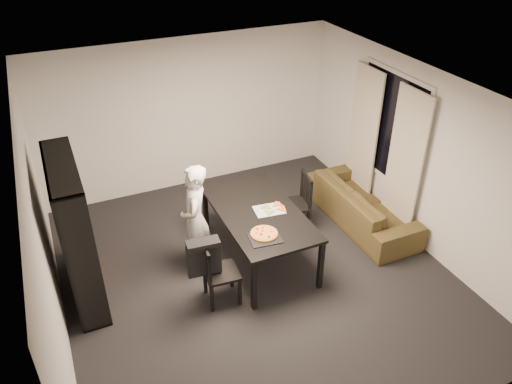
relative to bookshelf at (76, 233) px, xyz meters
name	(u,v)px	position (x,y,z in m)	size (l,w,h in m)	color
room	(255,194)	(2.16, -0.60, 0.35)	(5.01, 5.51, 2.61)	black
window_pane	(391,127)	(4.64, 0.00, 0.55)	(0.02, 1.40, 1.60)	black
window_frame	(390,127)	(4.64, 0.00, 0.55)	(0.03, 1.52, 1.72)	white
curtain_left	(405,164)	(4.56, -0.52, 0.20)	(0.03, 0.70, 2.25)	beige
curtain_right	(363,136)	(4.56, 0.52, 0.20)	(0.03, 0.70, 2.25)	beige
bookshelf	(76,233)	(0.00, 0.00, 0.00)	(0.35, 1.50, 1.90)	black
dining_table	(259,216)	(2.35, -0.29, -0.23)	(1.06, 1.90, 0.79)	black
chair_left	(215,269)	(1.48, -0.85, -0.43)	(0.46, 0.46, 0.91)	black
chair_right	(299,199)	(3.19, 0.10, -0.41)	(0.51, 0.51, 0.95)	black
draped_jacket	(204,256)	(1.36, -0.84, -0.20)	(0.43, 0.21, 0.50)	black
person	(195,219)	(1.49, -0.11, -0.16)	(0.58, 0.38, 1.59)	silver
baking_tray	(265,238)	(2.17, -0.87, -0.15)	(0.40, 0.32, 0.01)	black
pepperoni_pizza	(264,233)	(2.18, -0.80, -0.13)	(0.35, 0.35, 0.03)	#A4752F
kitchen_towel	(269,210)	(2.49, -0.32, -0.15)	(0.40, 0.30, 0.01)	white
pizza_slices	(273,208)	(2.56, -0.31, -0.14)	(0.37, 0.31, 0.01)	gold
sofa	(362,205)	(4.20, -0.13, -0.64)	(2.12, 0.83, 0.62)	#413B1A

